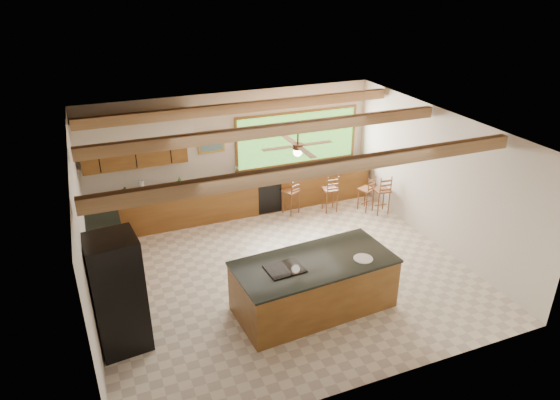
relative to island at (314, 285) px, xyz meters
name	(u,v)px	position (x,y,z in m)	size (l,w,h in m)	color
ground	(283,272)	(-0.07, 1.27, -0.49)	(7.20, 7.20, 0.00)	beige
room_shell	(263,161)	(-0.24, 1.92, 1.72)	(7.27, 6.54, 3.02)	beige
counter_run	(211,208)	(-0.89, 3.79, -0.03)	(7.12, 3.10, 1.23)	brown
island	(314,285)	(0.00, 0.00, 0.00)	(2.92, 1.53, 1.01)	brown
refrigerator	(118,294)	(-3.29, 0.28, 0.50)	(0.85, 0.83, 2.00)	black
bar_stool_a	(292,192)	(1.13, 3.64, 0.09)	(0.47, 0.47, 0.99)	brown
bar_stool_b	(331,190)	(2.09, 3.39, 0.09)	(0.39, 0.39, 0.99)	brown
bar_stool_c	(368,190)	(2.96, 3.10, 0.06)	(0.43, 0.43, 0.94)	brown
bar_stool_d	(383,191)	(3.23, 2.81, 0.11)	(0.40, 0.40, 1.03)	brown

